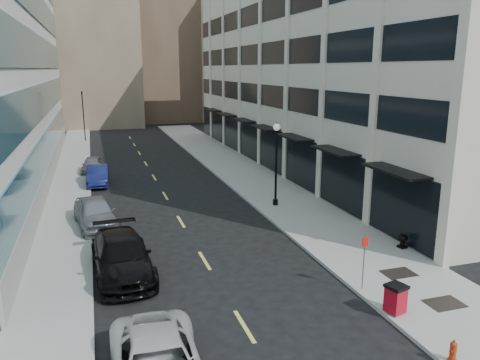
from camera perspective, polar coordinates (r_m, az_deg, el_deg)
ground at (r=15.50m, az=2.98°, el=-20.99°), size 160.00×160.00×0.00m
sidewalk_right at (r=35.23m, az=3.04°, el=-0.85°), size 5.00×80.00×0.15m
sidewalk_left at (r=33.16m, az=-20.28°, el=-2.60°), size 3.00×80.00×0.15m
building_right at (r=44.48m, az=11.67°, el=13.48°), size 15.30×46.50×18.25m
skyline_tan_near at (r=80.12m, az=-17.89°, el=16.58°), size 14.00×18.00×28.00m
skyline_brown at (r=85.28m, az=-9.52°, el=18.81°), size 12.00×16.00×34.00m
skyline_tan_far at (r=90.46m, az=-24.28°, el=13.72°), size 12.00×14.00×22.00m
skyline_stone at (r=81.15m, az=-1.46°, el=14.32°), size 10.00×14.00×20.00m
grate_mid at (r=19.74m, az=23.65°, el=-13.61°), size 1.40×1.00×0.01m
grate_far at (r=21.68m, az=18.76°, el=-10.70°), size 1.40×1.00×0.01m
road_centerline at (r=30.58m, az=-8.25°, el=-3.33°), size 0.15×68.20×0.01m
traffic_signal at (r=60.03m, az=-18.72°, el=9.84°), size 0.66×0.66×6.98m
car_black_pickup at (r=21.11m, az=-14.20°, el=-9.00°), size 2.67×5.96×1.70m
car_silver_sedan at (r=27.56m, az=-17.23°, el=-3.84°), size 2.70×5.26×1.71m
car_blue_sedan at (r=37.63m, az=-16.96°, el=0.54°), size 1.75×4.53×1.47m
car_grey_sedan at (r=42.15m, az=-17.55°, el=1.77°), size 2.14×4.22×1.38m
fire_hydrant at (r=16.27m, az=24.54°, el=-18.44°), size 0.29×0.29×0.70m
trash_bin at (r=18.21m, az=18.43°, el=-13.46°), size 0.82×0.83×1.08m
lamppost at (r=29.69m, az=4.44°, el=2.84°), size 0.45×0.45×5.39m
sign_post at (r=19.26m, az=14.92°, el=-8.65°), size 0.27×0.06×2.35m
urn_planter at (r=24.50m, az=19.22°, el=-6.88°), size 0.50×0.50×0.69m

